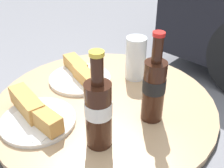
% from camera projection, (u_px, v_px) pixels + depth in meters
% --- Properties ---
extents(bistro_table, '(0.70, 0.70, 0.74)m').
position_uv_depth(bistro_table, '(105.00, 146.00, 0.98)').
color(bistro_table, '#333333').
rests_on(bistro_table, ground_plane).
extents(cola_bottle_left, '(0.06, 0.06, 0.26)m').
position_uv_depth(cola_bottle_left, '(154.00, 87.00, 0.76)').
color(cola_bottle_left, '#33190F').
rests_on(cola_bottle_left, bistro_table).
extents(cola_bottle_right, '(0.07, 0.07, 0.26)m').
position_uv_depth(cola_bottle_right, '(98.00, 111.00, 0.67)').
color(cola_bottle_right, '#33190F').
rests_on(cola_bottle_right, bistro_table).
extents(drinking_glass, '(0.07, 0.07, 0.15)m').
position_uv_depth(drinking_glass, '(136.00, 60.00, 0.97)').
color(drinking_glass, black).
rests_on(drinking_glass, bistro_table).
extents(lunch_plate_near, '(0.22, 0.21, 0.06)m').
position_uv_depth(lunch_plate_near, '(80.00, 75.00, 0.98)').
color(lunch_plate_near, silver).
rests_on(lunch_plate_near, bistro_table).
extents(lunch_plate_far, '(0.23, 0.21, 0.07)m').
position_uv_depth(lunch_plate_far, '(36.00, 115.00, 0.78)').
color(lunch_plate_far, silver).
rests_on(lunch_plate_far, bistro_table).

